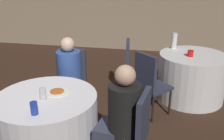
{
  "coord_description": "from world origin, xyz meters",
  "views": [
    {
      "loc": [
        1.3,
        -2.24,
        1.93
      ],
      "look_at": [
        0.76,
        0.49,
        0.84
      ],
      "focal_mm": 40.0,
      "sensor_mm": 36.0,
      "label": 1
    }
  ],
  "objects": [
    {
      "name": "table_far",
      "position": [
        1.84,
        1.62,
        0.37
      ],
      "size": [
        1.05,
        1.05,
        0.74
      ],
      "color": "white",
      "rests_on": "ground_plane"
    },
    {
      "name": "person_black_shirt",
      "position": [
        0.95,
        -0.24,
        0.59
      ],
      "size": [
        0.49,
        0.34,
        1.19
      ],
      "rotation": [
        0.0,
        0.0,
        1.42
      ],
      "color": "#33384C",
      "rests_on": "ground_plane"
    },
    {
      "name": "soda_can_silver",
      "position": [
        0.19,
        -0.18,
        0.8
      ],
      "size": [
        0.07,
        0.07,
        0.12
      ],
      "color": "silver",
      "rests_on": "table_near"
    },
    {
      "name": "chair_far_west",
      "position": [
        0.9,
        1.51,
        0.55
      ],
      "size": [
        0.45,
        0.45,
        0.94
      ],
      "rotation": [
        0.0,
        0.0,
        -1.45
      ],
      "color": "#2D3347",
      "rests_on": "ground_plane"
    },
    {
      "name": "cup_far",
      "position": [
        1.77,
        1.52,
        0.79
      ],
      "size": [
        0.09,
        0.09,
        0.1
      ],
      "color": "red",
      "rests_on": "table_far"
    },
    {
      "name": "soda_can_blue",
      "position": [
        0.24,
        -0.47,
        0.8
      ],
      "size": [
        0.07,
        0.07,
        0.12
      ],
      "color": "#1E38A5",
      "rests_on": "table_near"
    },
    {
      "name": "pizza_plate_near",
      "position": [
        0.26,
        -0.01,
        0.75
      ],
      "size": [
        0.26,
        0.26,
        0.02
      ],
      "color": "white",
      "rests_on": "table_near"
    },
    {
      "name": "chair_far_southwest",
      "position": [
        1.2,
        0.93,
        0.55
      ],
      "size": [
        0.57,
        0.57,
        0.94
      ],
      "rotation": [
        0.0,
        0.0,
        -0.75
      ],
      "color": "#2D3347",
      "rests_on": "ground_plane"
    },
    {
      "name": "table_near",
      "position": [
        0.18,
        -0.12,
        0.37
      ],
      "size": [
        1.06,
        1.06,
        0.74
      ],
      "color": "silver",
      "rests_on": "ground_plane"
    },
    {
      "name": "chair_near_north",
      "position": [
        0.12,
        0.82,
        0.55
      ],
      "size": [
        0.43,
        0.43,
        0.94
      ],
      "rotation": [
        0.0,
        0.0,
        -3.07
      ],
      "color": "#2D3347",
      "rests_on": "ground_plane"
    },
    {
      "name": "bottle_far",
      "position": [
        1.54,
        1.9,
        0.87
      ],
      "size": [
        0.09,
        0.09,
        0.26
      ],
      "color": "white",
      "rests_on": "table_far"
    },
    {
      "name": "chair_near_east",
      "position": [
        1.12,
        -0.27,
        0.55
      ],
      "size": [
        0.46,
        0.46,
        0.94
      ],
      "rotation": [
        0.0,
        0.0,
        1.42
      ],
      "color": "#2D3347",
      "rests_on": "ground_plane"
    },
    {
      "name": "person_blue_shirt",
      "position": [
        0.13,
        0.66,
        0.58
      ],
      "size": [
        0.33,
        0.5,
        1.15
      ],
      "rotation": [
        0.0,
        0.0,
        -3.07
      ],
      "color": "#33384C",
      "rests_on": "ground_plane"
    }
  ]
}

